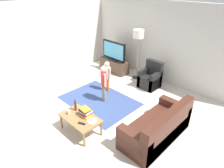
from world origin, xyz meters
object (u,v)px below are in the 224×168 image
object	(u,v)px
tv_stand	(114,66)
book_stack	(85,112)
tv_remote	(82,123)
floor_lamp	(138,37)
tv	(114,51)
armchair	(151,79)
bottle	(75,106)
soda_can	(69,112)
couch	(159,129)
coffee_table	(80,119)
plate	(92,121)
child_center	(104,81)
child_near_tv	(107,74)

from	to	relation	value
tv_stand	book_stack	size ratio (longest dim) A/B	3.90
tv_remote	floor_lamp	bearing A→B (deg)	85.35
tv	armchair	world-z (taller)	tv
tv	armchair	bearing A→B (deg)	-0.60
bottle	soda_can	xyz separation A→B (m)	(0.02, -0.22, -0.07)
couch	armchair	bearing A→B (deg)	129.16
couch	coffee_table	xyz separation A→B (m)	(-1.46, -1.09, 0.08)
floor_lamp	plate	bearing A→B (deg)	-68.81
floor_lamp	child_center	xyz separation A→B (m)	(0.29, -1.90, -0.87)
armchair	book_stack	size ratio (longest dim) A/B	2.93
bottle	floor_lamp	bearing A→B (deg)	100.75
tv_remote	soda_can	size ratio (longest dim) A/B	1.42
floor_lamp	child_center	world-z (taller)	floor_lamp
bottle	plate	bearing A→B (deg)	-0.00
couch	soda_can	world-z (taller)	couch
book_stack	bottle	xyz separation A→B (m)	(-0.35, -0.02, 0.03)
couch	coffee_table	bearing A→B (deg)	-143.30
armchair	child_near_tv	world-z (taller)	child_near_tv
armchair	book_stack	xyz separation A→B (m)	(0.18, -2.92, 0.22)
tv	child_near_tv	distance (m)	1.55
book_stack	tv_remote	world-z (taller)	book_stack
child_center	tv_remote	world-z (taller)	child_center
couch	book_stack	world-z (taller)	couch
plate	floor_lamp	bearing A→B (deg)	111.19
soda_can	couch	bearing A→B (deg)	34.78
bottle	couch	bearing A→B (deg)	29.33
armchair	book_stack	distance (m)	2.94
tv_stand	bottle	world-z (taller)	bottle
tv	tv_remote	xyz separation A→B (m)	(2.10, -3.18, -0.42)
tv_stand	child_center	size ratio (longest dim) A/B	1.07
tv_remote	coffee_table	bearing A→B (deg)	128.35
floor_lamp	child_near_tv	xyz separation A→B (m)	(-0.08, -1.41, -0.93)
tv_stand	book_stack	world-z (taller)	book_stack
coffee_table	child_center	bearing A→B (deg)	114.39
soda_can	child_center	bearing A→B (deg)	102.61
tv	plate	bearing A→B (deg)	-53.35
couch	child_near_tv	world-z (taller)	child_near_tv
floor_lamp	child_center	size ratio (longest dim) A/B	1.58
coffee_table	tv	bearing A→B (deg)	121.60
couch	floor_lamp	size ratio (longest dim) A/B	1.01
tv_remote	soda_can	xyz separation A→B (m)	(-0.50, 0.00, 0.05)
book_stack	plate	world-z (taller)	book_stack
tv	book_stack	bearing A→B (deg)	-56.72
floor_lamp	tv_remote	xyz separation A→B (m)	(1.12, -3.36, -1.11)
armchair	book_stack	bearing A→B (deg)	-86.54
tv_stand	child_center	distance (m)	2.21
armchair	floor_lamp	xyz separation A→B (m)	(-0.77, 0.19, 1.25)
coffee_table	couch	bearing A→B (deg)	36.70
child_center	coffee_table	size ratio (longest dim) A/B	1.12
tv_stand	armchair	size ratio (longest dim) A/B	1.33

